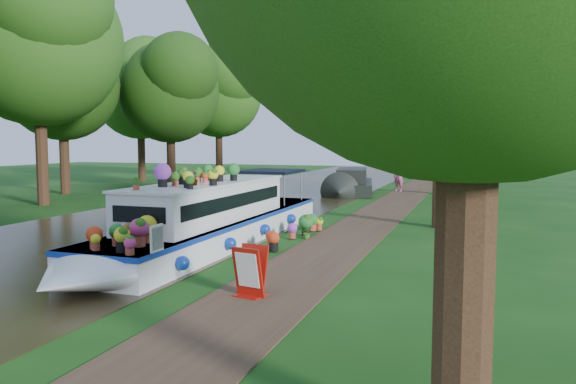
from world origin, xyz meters
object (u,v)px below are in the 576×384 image
(second_boat, at_px, (352,183))
(pedestrian_pink, at_px, (399,177))
(sandwich_board, at_px, (250,274))
(plant_boat, at_px, (208,218))

(second_boat, relative_size, pedestrian_pink, 4.32)
(sandwich_board, relative_size, pedestrian_pink, 0.56)
(plant_boat, distance_m, sandwich_board, 5.52)
(plant_boat, relative_size, sandwich_board, 13.66)
(sandwich_board, bearing_deg, pedestrian_pink, 102.72)
(pedestrian_pink, bearing_deg, second_boat, -121.43)
(plant_boat, height_order, pedestrian_pink, plant_boat)
(second_boat, bearing_deg, sandwich_board, -93.38)
(plant_boat, bearing_deg, sandwich_board, -54.64)
(plant_boat, bearing_deg, pedestrian_pink, 81.98)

